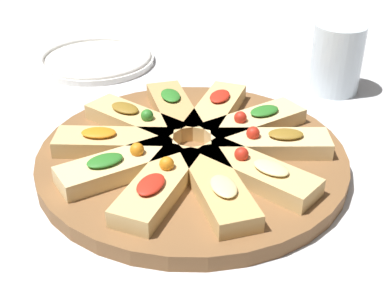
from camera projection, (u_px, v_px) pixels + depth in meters
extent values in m
plane|color=silver|center=(192.00, 164.00, 0.67)|extent=(3.00, 3.00, 0.00)
cylinder|color=brown|center=(192.00, 158.00, 0.66)|extent=(0.38, 0.38, 0.02)
cube|color=#DBB775|center=(159.00, 186.00, 0.58)|extent=(0.15, 0.08, 0.02)
ellipsoid|color=red|center=(151.00, 184.00, 0.55)|extent=(0.05, 0.04, 0.01)
sphere|color=orange|center=(167.00, 164.00, 0.58)|extent=(0.02, 0.02, 0.02)
cube|color=tan|center=(218.00, 187.00, 0.57)|extent=(0.15, 0.10, 0.02)
ellipsoid|color=beige|center=(224.00, 186.00, 0.55)|extent=(0.05, 0.04, 0.01)
cube|color=#DBB775|center=(257.00, 172.00, 0.60)|extent=(0.12, 0.15, 0.02)
ellipsoid|color=beige|center=(271.00, 168.00, 0.58)|extent=(0.04, 0.05, 0.01)
sphere|color=red|center=(241.00, 154.00, 0.60)|extent=(0.02, 0.02, 0.02)
cube|color=#E5C689|center=(270.00, 144.00, 0.65)|extent=(0.06, 0.15, 0.02)
ellipsoid|color=olive|center=(286.00, 134.00, 0.64)|extent=(0.03, 0.05, 0.01)
sphere|color=red|center=(253.00, 133.00, 0.64)|extent=(0.02, 0.02, 0.02)
cube|color=#E5C689|center=(253.00, 124.00, 0.70)|extent=(0.13, 0.14, 0.02)
ellipsoid|color=#2D7A28|center=(264.00, 111.00, 0.70)|extent=(0.05, 0.05, 0.01)
sphere|color=red|center=(240.00, 118.00, 0.68)|extent=(0.02, 0.02, 0.02)
cube|color=#DBB775|center=(216.00, 111.00, 0.73)|extent=(0.15, 0.08, 0.02)
ellipsoid|color=red|center=(220.00, 96.00, 0.74)|extent=(0.05, 0.03, 0.01)
cube|color=tan|center=(174.00, 110.00, 0.73)|extent=(0.15, 0.10, 0.02)
ellipsoid|color=#2D7A28|center=(170.00, 95.00, 0.74)|extent=(0.05, 0.04, 0.01)
cube|color=#DBB775|center=(135.00, 121.00, 0.70)|extent=(0.12, 0.15, 0.02)
ellipsoid|color=olive|center=(125.00, 108.00, 0.71)|extent=(0.04, 0.05, 0.01)
sphere|color=#2D7A28|center=(147.00, 116.00, 0.68)|extent=(0.02, 0.02, 0.02)
cube|color=#DBB775|center=(114.00, 143.00, 0.65)|extent=(0.06, 0.15, 0.02)
ellipsoid|color=orange|center=(99.00, 133.00, 0.65)|extent=(0.03, 0.04, 0.01)
cube|color=#E5C689|center=(121.00, 166.00, 0.61)|extent=(0.13, 0.14, 0.02)
ellipsoid|color=#2D7A28|center=(105.00, 160.00, 0.59)|extent=(0.05, 0.05, 0.01)
sphere|color=orange|center=(137.00, 150.00, 0.61)|extent=(0.02, 0.02, 0.02)
cylinder|color=white|center=(96.00, 61.00, 0.95)|extent=(0.20, 0.20, 0.01)
torus|color=white|center=(96.00, 57.00, 0.95)|extent=(0.20, 0.20, 0.01)
cylinder|color=silver|center=(337.00, 58.00, 0.83)|extent=(0.08, 0.08, 0.11)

